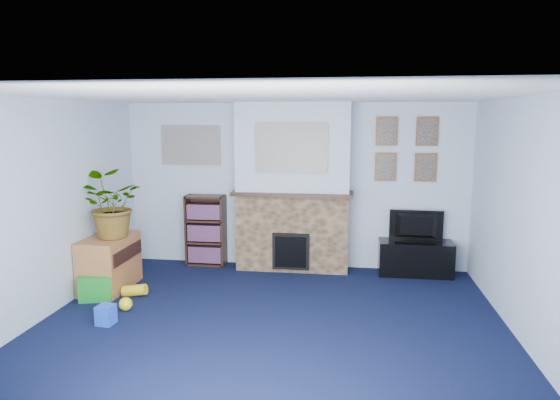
# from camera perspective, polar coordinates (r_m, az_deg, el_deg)

# --- Properties ---
(floor) EXTENTS (5.00, 4.50, 0.01)m
(floor) POSITION_cam_1_polar(r_m,az_deg,el_deg) (5.47, -1.11, -14.18)
(floor) COLOR black
(floor) RESTS_ON ground
(ceiling) EXTENTS (5.00, 4.50, 0.01)m
(ceiling) POSITION_cam_1_polar(r_m,az_deg,el_deg) (5.02, -1.20, 11.80)
(ceiling) COLOR white
(ceiling) RESTS_ON wall_back
(wall_back) EXTENTS (5.00, 0.04, 2.40)m
(wall_back) POSITION_cam_1_polar(r_m,az_deg,el_deg) (7.31, 1.66, 1.63)
(wall_back) COLOR #AEBDD2
(wall_back) RESTS_ON ground
(wall_front) EXTENTS (5.00, 0.04, 2.40)m
(wall_front) POSITION_cam_1_polar(r_m,az_deg,el_deg) (2.99, -8.16, -10.07)
(wall_front) COLOR #AEBDD2
(wall_front) RESTS_ON ground
(wall_left) EXTENTS (0.04, 4.50, 2.40)m
(wall_left) POSITION_cam_1_polar(r_m,az_deg,el_deg) (6.03, -25.31, -0.95)
(wall_left) COLOR #AEBDD2
(wall_left) RESTS_ON ground
(wall_right) EXTENTS (0.04, 4.50, 2.40)m
(wall_right) POSITION_cam_1_polar(r_m,az_deg,el_deg) (5.33, 26.48, -2.31)
(wall_right) COLOR #AEBDD2
(wall_right) RESTS_ON ground
(chimney_breast) EXTENTS (1.72, 0.50, 2.40)m
(chimney_breast) POSITION_cam_1_polar(r_m,az_deg,el_deg) (7.11, 1.47, 1.28)
(chimney_breast) COLOR brown
(chimney_breast) RESTS_ON ground
(collage_main) EXTENTS (1.00, 0.03, 0.68)m
(collage_main) POSITION_cam_1_polar(r_m,az_deg,el_deg) (6.84, 1.29, 5.98)
(collage_main) COLOR gray
(collage_main) RESTS_ON chimney_breast
(collage_left) EXTENTS (0.90, 0.03, 0.58)m
(collage_left) POSITION_cam_1_polar(r_m,az_deg,el_deg) (7.57, -10.14, 6.16)
(collage_left) COLOR gray
(collage_left) RESTS_ON wall_back
(portrait_tl) EXTENTS (0.30, 0.03, 0.40)m
(portrait_tl) POSITION_cam_1_polar(r_m,az_deg,el_deg) (7.20, 12.10, 7.69)
(portrait_tl) COLOR brown
(portrait_tl) RESTS_ON wall_back
(portrait_tr) EXTENTS (0.30, 0.03, 0.40)m
(portrait_tr) POSITION_cam_1_polar(r_m,az_deg,el_deg) (7.26, 16.47, 7.53)
(portrait_tr) COLOR brown
(portrait_tr) RESTS_ON wall_back
(portrait_bl) EXTENTS (0.30, 0.03, 0.40)m
(portrait_bl) POSITION_cam_1_polar(r_m,az_deg,el_deg) (7.23, 11.97, 3.73)
(portrait_bl) COLOR brown
(portrait_bl) RESTS_ON wall_back
(portrait_br) EXTENTS (0.30, 0.03, 0.40)m
(portrait_br) POSITION_cam_1_polar(r_m,az_deg,el_deg) (7.29, 16.29, 3.60)
(portrait_br) COLOR brown
(portrait_br) RESTS_ON wall_back
(tv_stand) EXTENTS (1.01, 0.43, 0.48)m
(tv_stand) POSITION_cam_1_polar(r_m,az_deg,el_deg) (7.31, 15.19, -6.51)
(tv_stand) COLOR black
(tv_stand) RESTS_ON ground
(television) EXTENTS (0.74, 0.12, 0.43)m
(television) POSITION_cam_1_polar(r_m,az_deg,el_deg) (7.22, 15.33, -2.91)
(television) COLOR black
(television) RESTS_ON tv_stand
(bookshelf) EXTENTS (0.58, 0.28, 1.05)m
(bookshelf) POSITION_cam_1_polar(r_m,az_deg,el_deg) (7.56, -8.45, -3.60)
(bookshelf) COLOR black
(bookshelf) RESTS_ON ground
(sideboard) EXTENTS (0.49, 0.88, 0.68)m
(sideboard) POSITION_cam_1_polar(r_m,az_deg,el_deg) (6.83, -18.89, -6.73)
(sideboard) COLOR #A86736
(sideboard) RESTS_ON ground
(potted_plant) EXTENTS (0.87, 0.79, 0.84)m
(potted_plant) POSITION_cam_1_polar(r_m,az_deg,el_deg) (6.60, -19.04, -0.56)
(potted_plant) COLOR #26661E
(potted_plant) RESTS_ON sideboard
(mantel_clock) EXTENTS (0.09, 0.06, 0.13)m
(mantel_clock) POSITION_cam_1_polar(r_m,az_deg,el_deg) (7.08, 0.64, 1.53)
(mantel_clock) COLOR gold
(mantel_clock) RESTS_ON chimney_breast
(mantel_candle) EXTENTS (0.05, 0.05, 0.17)m
(mantel_candle) POSITION_cam_1_polar(r_m,az_deg,el_deg) (7.04, 3.38, 1.56)
(mantel_candle) COLOR #B2BFC6
(mantel_candle) RESTS_ON chimney_breast
(mantel_teddy) EXTENTS (0.13, 0.13, 0.13)m
(mantel_teddy) POSITION_cam_1_polar(r_m,az_deg,el_deg) (7.13, -2.39, 1.55)
(mantel_teddy) COLOR gray
(mantel_teddy) RESTS_ON chimney_breast
(mantel_can) EXTENTS (0.06, 0.06, 0.13)m
(mantel_can) POSITION_cam_1_polar(r_m,az_deg,el_deg) (7.02, 7.45, 1.31)
(mantel_can) COLOR blue
(mantel_can) RESTS_ON chimney_breast
(green_crate) EXTENTS (0.46, 0.40, 0.31)m
(green_crate) POSITION_cam_1_polar(r_m,az_deg,el_deg) (6.56, -20.20, -9.39)
(green_crate) COLOR #198C26
(green_crate) RESTS_ON ground
(toy_ball) EXTENTS (0.15, 0.15, 0.15)m
(toy_ball) POSITION_cam_1_polar(r_m,az_deg,el_deg) (6.10, -17.24, -11.17)
(toy_ball) COLOR yellow
(toy_ball) RESTS_ON ground
(toy_block) EXTENTS (0.19, 0.19, 0.21)m
(toy_block) POSITION_cam_1_polar(r_m,az_deg,el_deg) (5.78, -19.28, -12.23)
(toy_block) COLOR blue
(toy_block) RESTS_ON ground
(toy_tube) EXTENTS (0.31, 0.14, 0.18)m
(toy_tube) POSITION_cam_1_polar(r_m,az_deg,el_deg) (6.54, -16.28, -9.88)
(toy_tube) COLOR yellow
(toy_tube) RESTS_ON ground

